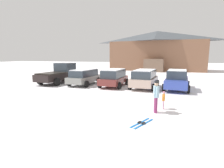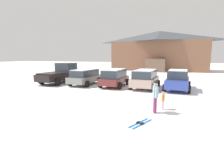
% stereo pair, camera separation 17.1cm
% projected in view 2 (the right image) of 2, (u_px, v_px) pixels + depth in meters
% --- Properties ---
extents(ground, '(160.00, 160.00, 0.00)m').
position_uv_depth(ground, '(42.00, 139.00, 6.16)').
color(ground, white).
extents(ski_lodge, '(19.37, 10.11, 8.07)m').
position_uv_depth(ski_lodge, '(159.00, 51.00, 36.54)').
color(ski_lodge, brown).
rests_on(ski_lodge, ground).
extents(parked_grey_wagon, '(2.36, 4.38, 1.59)m').
position_uv_depth(parked_grey_wagon, '(85.00, 76.00, 17.89)').
color(parked_grey_wagon, gray).
rests_on(parked_grey_wagon, ground).
extents(parked_maroon_van, '(2.22, 4.18, 1.67)m').
position_uv_depth(parked_maroon_van, '(115.00, 77.00, 16.86)').
color(parked_maroon_van, maroon).
rests_on(parked_maroon_van, ground).
extents(parked_beige_suv, '(2.49, 4.29, 1.70)m').
position_uv_depth(parked_beige_suv, '(145.00, 78.00, 15.90)').
color(parked_beige_suv, '#BDA191').
rests_on(parked_beige_suv, ground).
extents(parked_blue_hatchback, '(2.41, 4.56, 1.75)m').
position_uv_depth(parked_blue_hatchback, '(178.00, 80.00, 15.18)').
color(parked_blue_hatchback, '#3347A7').
rests_on(parked_blue_hatchback, ground).
extents(pickup_truck, '(2.79, 5.59, 2.15)m').
position_uv_depth(pickup_truck, '(62.00, 74.00, 19.36)').
color(pickup_truck, black).
rests_on(pickup_truck, ground).
extents(skier_adult_in_blue_parka, '(0.33, 0.61, 1.67)m').
position_uv_depth(skier_adult_in_blue_parka, '(155.00, 95.00, 8.94)').
color(skier_adult_in_blue_parka, '#7C2B57').
rests_on(skier_adult_in_blue_parka, ground).
extents(skier_child_in_orange_jacket, '(0.15, 0.37, 0.99)m').
position_uv_depth(skier_child_in_orange_jacket, '(163.00, 99.00, 9.59)').
color(skier_child_in_orange_jacket, '#E6A9C6').
rests_on(skier_child_in_orange_jacket, ground).
extents(pair_of_skis, '(0.87, 1.46, 0.08)m').
position_uv_depth(pair_of_skis, '(140.00, 123.00, 7.59)').
color(pair_of_skis, blue).
rests_on(pair_of_skis, ground).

